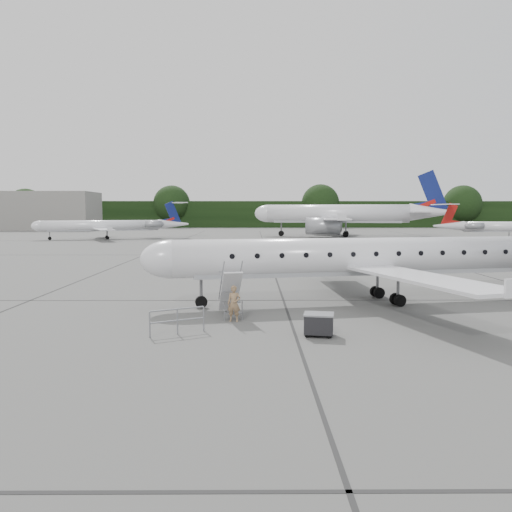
{
  "coord_description": "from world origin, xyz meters",
  "views": [
    {
      "loc": [
        -7.83,
        -23.07,
        4.79
      ],
      "look_at": [
        -7.67,
        4.85,
        2.3
      ],
      "focal_mm": 35.0,
      "sensor_mm": 36.0,
      "label": 1
    }
  ],
  "objects": [
    {
      "name": "treeline",
      "position": [
        0.0,
        130.0,
        4.0
      ],
      "size": [
        260.0,
        4.0,
        8.0
      ],
      "primitive_type": "cube",
      "color": "black",
      "rests_on": "ground"
    },
    {
      "name": "bg_regional_left",
      "position": [
        -34.31,
        64.15,
        3.3
      ],
      "size": [
        29.65,
        25.28,
        6.59
      ],
      "primitive_type": null,
      "rotation": [
        0.0,
        0.0,
        0.33
      ],
      "color": "silver",
      "rests_on": "ground"
    },
    {
      "name": "airstair",
      "position": [
        -8.89,
        -0.4,
        1.07
      ],
      "size": [
        1.23,
        2.31,
        2.14
      ],
      "primitive_type": null,
      "rotation": [
        0.0,
        0.0,
        0.18
      ],
      "color": "silver",
      "rests_on": "ground"
    },
    {
      "name": "baggage_cart",
      "position": [
        -5.3,
        -4.2,
        0.47
      ],
      "size": [
        1.23,
        1.06,
        0.94
      ],
      "primitive_type": null,
      "rotation": [
        0.0,
        0.0,
        -0.18
      ],
      "color": "black",
      "rests_on": "ground"
    },
    {
      "name": "bg_narrowbody",
      "position": [
        8.24,
        72.44,
        6.13
      ],
      "size": [
        38.26,
        30.73,
        12.26
      ],
      "primitive_type": null,
      "rotation": [
        0.0,
        0.0,
        -0.19
      ],
      "color": "silver",
      "rests_on": "ground"
    },
    {
      "name": "main_regional_jet",
      "position": [
        -1.6,
        3.06,
        3.41
      ],
      "size": [
        29.64,
        23.63,
        6.83
      ],
      "primitive_type": null,
      "rotation": [
        0.0,
        0.0,
        0.18
      ],
      "color": "silver",
      "rests_on": "ground"
    },
    {
      "name": "ground",
      "position": [
        0.0,
        0.0,
        0.0
      ],
      "size": [
        320.0,
        320.0,
        0.0
      ],
      "primitive_type": "plane",
      "color": "#5D5D5A",
      "rests_on": "ground"
    },
    {
      "name": "safety_railing",
      "position": [
        -10.79,
        -3.89,
        0.5
      ],
      "size": [
        1.99,
        1.08,
        1.0
      ],
      "primitive_type": null,
      "rotation": [
        0.0,
        0.0,
        0.48
      ],
      "color": "gray",
      "rests_on": "ground"
    },
    {
      "name": "terminal_building",
      "position": [
        -70.0,
        110.0,
        5.0
      ],
      "size": [
        40.0,
        14.0,
        10.0
      ],
      "primitive_type": "cube",
      "color": "slate",
      "rests_on": "ground"
    },
    {
      "name": "passenger",
      "position": [
        -8.66,
        -1.63,
        0.79
      ],
      "size": [
        0.62,
        0.44,
        1.58
      ],
      "primitive_type": "imported",
      "rotation": [
        0.0,
        0.0,
        -0.12
      ],
      "color": "#8B6C4C",
      "rests_on": "ground"
    }
  ]
}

